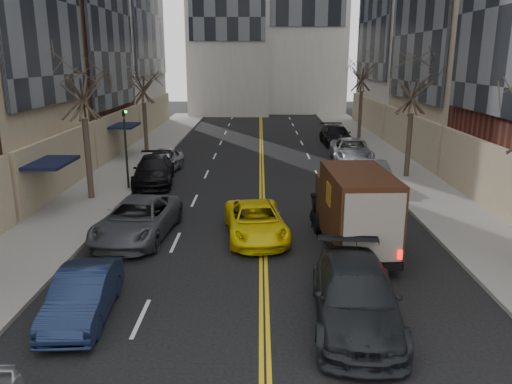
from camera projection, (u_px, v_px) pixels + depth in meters
sidewalk_left at (124, 170)px, 32.46m from camera, size 4.00×66.00×0.15m
sidewalk_right at (400, 170)px, 32.34m from camera, size 4.00×66.00×0.15m
tree_lf_mid at (80, 69)px, 24.00m from camera, size 3.20×3.20×8.91m
tree_lf_far at (142, 73)px, 36.70m from camera, size 3.20×3.20×8.12m
tree_rt_mid at (414, 75)px, 28.82m from camera, size 3.20×3.20×8.32m
tree_rt_far at (363, 62)px, 43.14m from camera, size 3.20×3.20×9.11m
traffic_signal at (125, 140)px, 26.90m from camera, size 0.29×0.26×4.70m
ups_truck at (355, 210)px, 18.77m from camera, size 2.55×5.84×3.15m
observer_sedan at (356, 296)px, 13.66m from camera, size 2.73×5.78×1.63m
taxi at (256, 221)px, 20.28m from camera, size 2.89×5.22×1.38m
pedestrian at (314, 209)px, 21.63m from camera, size 0.50×0.63×1.51m
parked_lf_b at (83, 295)px, 13.99m from camera, size 1.70×4.23×1.37m
parked_lf_c at (138, 219)px, 20.26m from camera, size 3.09×5.81×1.56m
parked_lf_d at (154, 170)px, 28.97m from camera, size 2.86×5.64×1.57m
parked_lf_e at (163, 161)px, 31.71m from camera, size 2.36×4.71×1.54m
parked_rt_a at (373, 174)px, 28.22m from camera, size 1.77×4.51×1.46m
parked_rt_b at (351, 151)px, 35.02m from camera, size 3.01×5.93×1.61m
parked_rt_c at (336, 135)px, 41.94m from camera, size 2.44×5.60×1.60m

